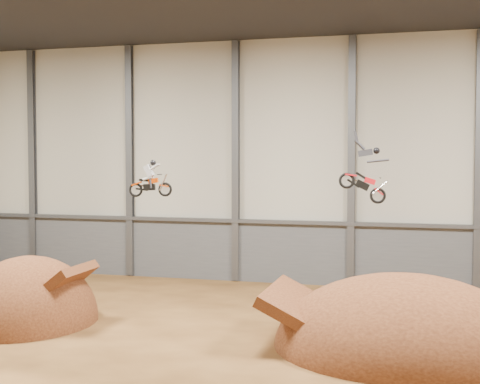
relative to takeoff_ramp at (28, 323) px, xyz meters
name	(u,v)px	position (x,y,z in m)	size (l,w,h in m)	color
floor	(216,359)	(9.50, -2.89, 0.00)	(40.00, 40.00, 0.00)	#4C2E14
back_wall	(293,162)	(9.50, 12.11, 7.00)	(40.00, 0.10, 14.00)	#B4B09F
lower_band_back	(292,253)	(9.50, 12.01, 1.75)	(39.80, 0.18, 3.50)	#4D4F54
steel_rail	(292,222)	(9.50, 11.86, 3.55)	(39.80, 0.35, 0.20)	#47494F
steel_column_0	(33,161)	(-7.16, 11.91, 7.00)	(0.40, 0.36, 13.90)	#47494F
steel_column_1	(130,161)	(-0.50, 11.91, 7.00)	(0.40, 0.36, 13.90)	#47494F
steel_column_2	(236,162)	(6.17, 11.91, 7.00)	(0.40, 0.36, 13.90)	#47494F
steel_column_3	(352,162)	(12.84, 11.91, 7.00)	(0.40, 0.36, 13.90)	#47494F
steel_column_4	(479,162)	(19.50, 11.91, 7.00)	(0.40, 0.36, 13.90)	#47494F
takeoff_ramp	(28,323)	(0.00, 0.00, 0.00)	(5.87, 6.78, 5.87)	#401E10
landing_ramp	(404,350)	(16.01, 0.13, 0.00)	(9.87, 8.73, 5.69)	#401E10
fmx_rider_a	(151,177)	(5.25, 1.36, 6.41)	(1.90, 0.73, 1.72)	#DB3F00
fmx_rider_b	(359,167)	(14.08, 2.20, 6.86)	(2.71, 0.77, 2.32)	red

